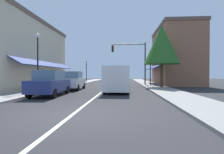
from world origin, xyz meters
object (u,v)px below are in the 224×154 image
parked_car_nearest_left (50,83)px  parked_car_second_left (73,81)px  street_lamp_left_near (38,53)px  tree_right_near (162,45)px  street_lamp_left_far (86,67)px  traffic_signal_mast_arm (134,56)px  street_lamp_right_mid (150,61)px  van_in_lane (117,79)px

parked_car_nearest_left → parked_car_second_left: same height
street_lamp_left_near → tree_right_near: tree_right_near is taller
street_lamp_left_near → tree_right_near: size_ratio=0.70×
street_lamp_left_near → street_lamp_left_far: street_lamp_left_near is taller
tree_right_near → traffic_signal_mast_arm: bearing=118.2°
parked_car_nearest_left → tree_right_near: (9.22, 7.69, 3.87)m
street_lamp_left_near → street_lamp_right_mid: size_ratio=1.04×
street_lamp_right_mid → street_lamp_left_near: bearing=-140.0°
van_in_lane → traffic_signal_mast_arm: size_ratio=0.87×
van_in_lane → street_lamp_left_far: bearing=111.4°
street_lamp_left_near → street_lamp_right_mid: 13.38m
street_lamp_right_mid → traffic_signal_mast_arm: bearing=130.1°
street_lamp_left_far → tree_right_near: 15.98m
parked_car_nearest_left → parked_car_second_left: bearing=86.4°
traffic_signal_mast_arm → street_lamp_right_mid: (1.96, -2.32, -0.88)m
parked_car_second_left → street_lamp_right_mid: street_lamp_right_mid is taller
parked_car_second_left → street_lamp_right_mid: 10.25m
street_lamp_left_far → parked_car_nearest_left: bearing=-85.1°
van_in_lane → street_lamp_left_near: street_lamp_left_near is taller
street_lamp_left_far → traffic_signal_mast_arm: bearing=-38.3°
street_lamp_right_mid → tree_right_near: (0.80, -2.83, 1.59)m
parked_car_nearest_left → street_lamp_left_far: street_lamp_left_far is taller
street_lamp_left_near → parked_car_second_left: bearing=55.9°
parked_car_nearest_left → tree_right_near: 12.61m
van_in_lane → street_lamp_left_near: size_ratio=1.08×
tree_right_near → van_in_lane: bearing=-134.6°
traffic_signal_mast_arm → van_in_lane: bearing=-100.9°
street_lamp_left_far → tree_right_near: size_ratio=0.61×
parked_car_second_left → street_lamp_left_near: 4.29m
van_in_lane → street_lamp_left_far: street_lamp_left_far is taller
parked_car_nearest_left → street_lamp_left_near: bearing=132.1°
parked_car_second_left → street_lamp_right_mid: (8.25, 5.64, 2.27)m
street_lamp_left_near → street_lamp_left_far: size_ratio=1.15×
street_lamp_right_mid → street_lamp_left_far: size_ratio=1.11×
van_in_lane → street_lamp_right_mid: (3.86, 7.55, 2.01)m
parked_car_second_left → van_in_lane: bearing=-25.1°
street_lamp_left_near → street_lamp_right_mid: street_lamp_left_near is taller
parked_car_second_left → street_lamp_left_near: (-2.00, -2.96, 2.37)m
parked_car_nearest_left → van_in_lane: size_ratio=0.80×
parked_car_second_left → tree_right_near: 10.24m
van_in_lane → traffic_signal_mast_arm: (1.90, 9.87, 2.88)m
van_in_lane → traffic_signal_mast_arm: bearing=79.6°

